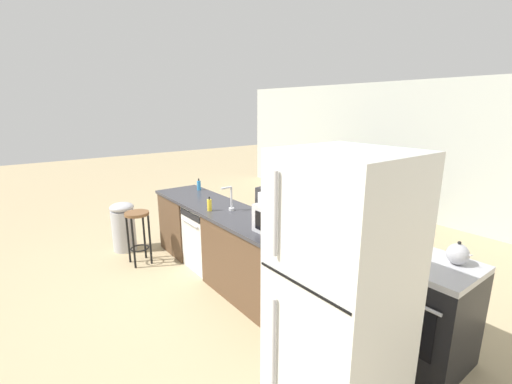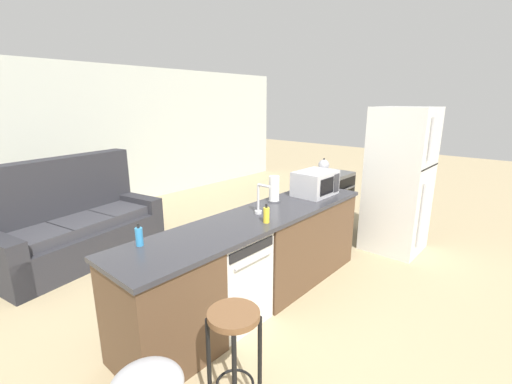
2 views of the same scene
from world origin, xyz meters
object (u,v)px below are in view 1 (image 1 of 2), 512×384
object	(u,v)px
refrigerator	(340,301)
couch	(315,203)
microwave	(281,220)
bar_stool	(138,227)
soap_bottle	(209,205)
dishwasher	(211,237)
trash_bin	(123,226)
paper_towel_roll	(263,205)
stove_range	(421,309)
dish_soap_bottle	(199,185)
kettle	(458,254)

from	to	relation	value
refrigerator	couch	bearing A→B (deg)	135.06
microwave	bar_stool	bearing A→B (deg)	-160.27
soap_bottle	dishwasher	bearing A→B (deg)	149.78
trash_bin	couch	world-z (taller)	couch
microwave	trash_bin	bearing A→B (deg)	-163.89
dishwasher	paper_towel_roll	world-z (taller)	paper_towel_roll
microwave	bar_stool	world-z (taller)	microwave
paper_towel_roll	stove_range	bearing A→B (deg)	12.03
microwave	couch	bearing A→B (deg)	126.59
stove_range	refrigerator	distance (m)	1.20
dishwasher	bar_stool	distance (m)	1.02
dishwasher	trash_bin	bearing A→B (deg)	-148.59
stove_range	paper_towel_roll	xyz separation A→B (m)	(-1.72, -0.37, 0.59)
stove_range	couch	xyz separation A→B (m)	(-2.99, 1.88, -0.06)
soap_bottle	dish_soap_bottle	size ratio (longest dim) A/B	1.00
dishwasher	microwave	size ratio (longest dim) A/B	1.68
dishwasher	refrigerator	size ratio (longest dim) A/B	0.44
couch	dish_soap_bottle	bearing A→B (deg)	-98.18
bar_stool	dish_soap_bottle	bearing A→B (deg)	91.91
microwave	trash_bin	world-z (taller)	microwave
soap_bottle	kettle	bearing A→B (deg)	19.35
refrigerator	dishwasher	bearing A→B (deg)	168.07
stove_range	dish_soap_bottle	xyz separation A→B (m)	(-3.31, -0.33, 0.52)
dishwasher	soap_bottle	distance (m)	0.66
refrigerator	paper_towel_roll	world-z (taller)	refrigerator
dish_soap_bottle	couch	world-z (taller)	couch
dishwasher	kettle	distance (m)	2.91
bar_stool	stove_range	bearing A→B (deg)	21.65
dish_soap_bottle	kettle	bearing A→B (deg)	7.62
stove_range	microwave	size ratio (longest dim) A/B	1.80
paper_towel_roll	bar_stool	size ratio (longest dim) A/B	0.38
dish_soap_bottle	couch	bearing A→B (deg)	81.82
microwave	dish_soap_bottle	world-z (taller)	microwave
microwave	paper_towel_roll	distance (m)	0.56
soap_bottle	dish_soap_bottle	distance (m)	1.09
stove_range	bar_stool	world-z (taller)	stove_range
stove_range	trash_bin	distance (m)	4.10
refrigerator	paper_towel_roll	xyz separation A→B (m)	(-1.71, 0.73, 0.09)
dish_soap_bottle	bar_stool	world-z (taller)	dish_soap_bottle
refrigerator	couch	xyz separation A→B (m)	(-2.99, 2.98, -0.55)
trash_bin	dishwasher	bearing A→B (deg)	31.41
couch	bar_stool	bearing A→B (deg)	-95.14
dish_soap_bottle	microwave	bearing A→B (deg)	-5.79
refrigerator	stove_range	bearing A→B (deg)	89.99
refrigerator	soap_bottle	distance (m)	2.32
trash_bin	stove_range	bearing A→B (deg)	18.91
microwave	dish_soap_bottle	distance (m)	2.14
dishwasher	stove_range	world-z (taller)	stove_range
paper_towel_roll	dish_soap_bottle	bearing A→B (deg)	178.88
refrigerator	dish_soap_bottle	size ratio (longest dim) A/B	10.74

